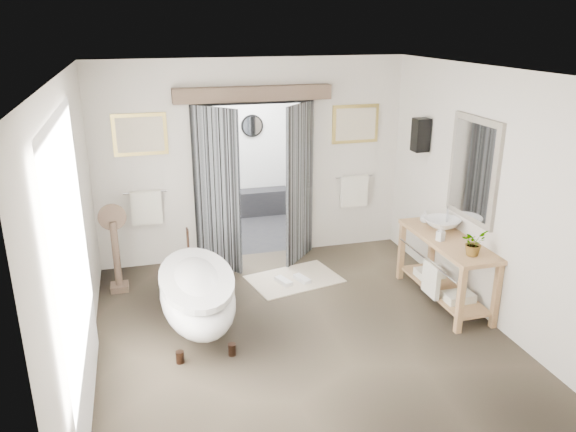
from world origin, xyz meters
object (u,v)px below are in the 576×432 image
Objects in this scene: clawfoot_tub at (197,293)px; basin at (442,225)px; rug at (294,279)px; vanity at (444,265)px.

basin is (3.12, 0.12, 0.48)m from clawfoot_tub.
clawfoot_tub is 1.55× the size of rug.
clawfoot_tub is at bearing 176.51° from basin.
rug is (1.41, 0.94, -0.44)m from clawfoot_tub.
rug is at bearing 146.07° from vanity.
vanity is 0.51m from basin.
clawfoot_tub is 1.75m from rug.
vanity is at bearing -2.91° from clawfoot_tub.
vanity is (3.04, -0.15, 0.06)m from clawfoot_tub.
basin is (1.71, -0.82, 0.92)m from rug.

